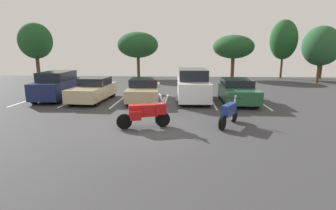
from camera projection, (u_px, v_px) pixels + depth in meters
ground at (148, 130)px, 10.86m from camera, size 44.00×44.00×0.10m
motorcycle_touring at (146, 112)px, 10.85m from camera, size 2.20×1.06×1.41m
motorcycle_second at (229, 113)px, 11.16m from camera, size 1.11×1.87×1.24m
parking_stripes at (143, 101)px, 16.79m from camera, size 15.06×4.83×0.01m
car_navy at (56, 85)px, 17.18m from camera, size 1.98×4.35×1.82m
car_champagne at (94, 90)px, 16.68m from camera, size 2.03×4.54×1.47m
car_tan at (144, 90)px, 16.88m from camera, size 2.20×4.73×1.40m
car_white at (193, 85)px, 16.69m from camera, size 2.07×4.73×2.03m
car_green at (237, 91)px, 16.14m from camera, size 1.92×4.37×1.44m
tree_left at (35, 41)px, 30.22m from camera, size 3.79×3.79×6.32m
tree_far_right at (233, 47)px, 29.15m from camera, size 4.56×4.56×4.87m
tree_right at (284, 40)px, 29.44m from camera, size 3.01×3.01×6.58m
tree_center_right at (138, 45)px, 30.04m from camera, size 4.68×4.68×5.26m
tree_rear at (321, 46)px, 25.00m from camera, size 3.42×3.42×5.49m
tree_center at (323, 47)px, 28.97m from camera, size 3.67×3.67×5.59m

